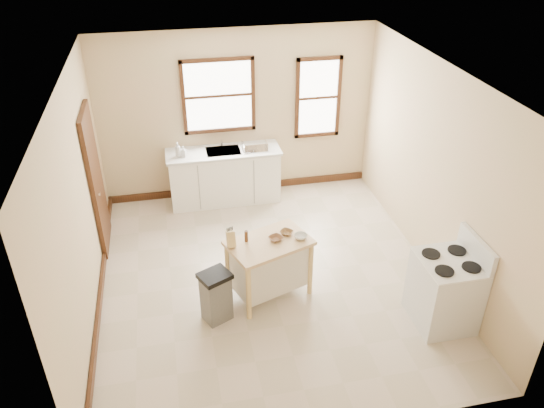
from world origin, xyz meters
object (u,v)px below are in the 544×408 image
at_px(soap_bottle_b, 184,151).
at_px(dish_rack, 255,147).
at_px(pepper_grinder, 246,236).
at_px(trash_bin, 216,296).
at_px(bowl_a, 276,238).
at_px(kitchen_island, 269,268).
at_px(gas_stove, 446,282).
at_px(bowl_c, 301,237).
at_px(soap_bottle_a, 178,150).
at_px(knife_block, 231,239).
at_px(bowl_b, 286,232).

relative_size(soap_bottle_b, dish_rack, 0.42).
xyz_separation_m(pepper_grinder, trash_bin, (-0.45, -0.39, -0.56)).
bearing_deg(dish_rack, bowl_a, -75.81).
bearing_deg(trash_bin, kitchen_island, -1.40).
bearing_deg(bowl_a, trash_bin, -156.89).
distance_m(bowl_a, gas_stove, 2.10).
bearing_deg(trash_bin, pepper_grinder, 15.42).
bearing_deg(gas_stove, bowl_c, 150.02).
distance_m(soap_bottle_a, knife_block, 2.52).
xyz_separation_m(soap_bottle_b, trash_bin, (0.16, -2.79, -0.66)).
relative_size(bowl_c, trash_bin, 0.24).
bearing_deg(dish_rack, kitchen_island, -77.82).
xyz_separation_m(knife_block, pepper_grinder, (0.20, 0.07, -0.03)).
height_order(dish_rack, kitchen_island, dish_rack).
xyz_separation_m(bowl_b, trash_bin, (-0.98, -0.45, -0.50)).
distance_m(soap_bottle_b, trash_bin, 2.87).
distance_m(knife_block, bowl_a, 0.57).
bearing_deg(trash_bin, bowl_b, -0.87).
distance_m(kitchen_island, bowl_a, 0.44).
bearing_deg(knife_block, trash_bin, -131.79).
bearing_deg(bowl_c, trash_bin, -164.24).
xyz_separation_m(knife_block, bowl_a, (0.56, 0.02, -0.08)).
distance_m(dish_rack, gas_stove, 3.81).
bearing_deg(dish_rack, gas_stove, -45.17).
bearing_deg(gas_stove, dish_rack, 116.53).
bearing_deg(knife_block, bowl_a, -2.56).
relative_size(soap_bottle_b, bowl_c, 1.04).
relative_size(bowl_a, bowl_b, 1.07).
distance_m(kitchen_island, pepper_grinder, 0.57).
bearing_deg(gas_stove, kitchen_island, 155.08).
distance_m(soap_bottle_a, pepper_grinder, 2.50).
bearing_deg(gas_stove, bowl_a, 153.60).
xyz_separation_m(soap_bottle_a, bowl_c, (1.37, -2.48, -0.19)).
distance_m(knife_block, pepper_grinder, 0.21).
xyz_separation_m(kitchen_island, bowl_b, (0.25, 0.13, 0.43)).
relative_size(kitchen_island, pepper_grinder, 6.75).
xyz_separation_m(soap_bottle_a, gas_stove, (2.93, -3.38, -0.46)).
height_order(dish_rack, bowl_c, dish_rack).
height_order(knife_block, bowl_a, knife_block).
xyz_separation_m(pepper_grinder, bowl_a, (0.36, -0.05, -0.05)).
distance_m(dish_rack, bowl_a, 2.47).
bearing_deg(trash_bin, soap_bottle_a, 69.22).
xyz_separation_m(bowl_a, bowl_c, (0.31, -0.03, 0.01)).
bearing_deg(bowl_b, bowl_c, -42.21).
relative_size(dish_rack, gas_stove, 0.35).
relative_size(bowl_b, trash_bin, 0.23).
bearing_deg(bowl_c, bowl_b, 137.79).
bearing_deg(dish_rack, trash_bin, -91.11).
distance_m(knife_block, bowl_b, 0.74).
height_order(knife_block, gas_stove, gas_stove).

